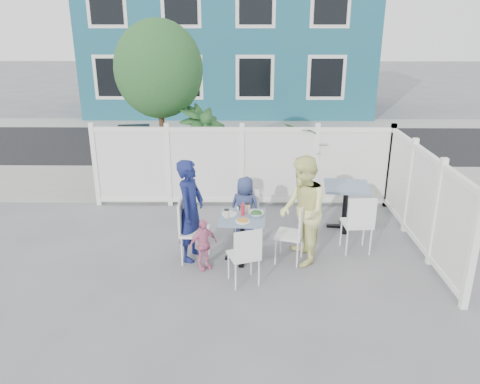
{
  "coord_description": "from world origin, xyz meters",
  "views": [
    {
      "loc": [
        0.16,
        -6.43,
        3.49
      ],
      "look_at": [
        0.08,
        0.49,
        0.98
      ],
      "focal_mm": 35.0,
      "sensor_mm": 36.0,
      "label": 1
    }
  ],
  "objects_px": {
    "toddler": "(203,244)",
    "chair_near": "(245,252)",
    "woman": "(302,211)",
    "boy": "(245,208)",
    "chair_left": "(189,226)",
    "chair_right": "(295,230)",
    "man": "(191,210)",
    "chair_back": "(247,211)",
    "utility_cabinet": "(136,155)",
    "spare_table": "(346,195)",
    "main_table": "(242,226)"
  },
  "relations": [
    {
      "from": "utility_cabinet",
      "to": "spare_table",
      "type": "distance_m",
      "value": 5.09
    },
    {
      "from": "main_table",
      "to": "spare_table",
      "type": "xyz_separation_m",
      "value": [
        1.82,
        1.23,
        0.06
      ]
    },
    {
      "from": "chair_near",
      "to": "chair_left",
      "type": "bearing_deg",
      "value": 119.93
    },
    {
      "from": "main_table",
      "to": "chair_back",
      "type": "bearing_deg",
      "value": 84.71
    },
    {
      "from": "chair_back",
      "to": "boy",
      "type": "relative_size",
      "value": 0.77
    },
    {
      "from": "chair_near",
      "to": "chair_right",
      "type": "bearing_deg",
      "value": 23.51
    },
    {
      "from": "chair_left",
      "to": "chair_right",
      "type": "height_order",
      "value": "chair_left"
    },
    {
      "from": "man",
      "to": "chair_right",
      "type": "bearing_deg",
      "value": -78.39
    },
    {
      "from": "woman",
      "to": "chair_right",
      "type": "bearing_deg",
      "value": -88.22
    },
    {
      "from": "chair_back",
      "to": "woman",
      "type": "distance_m",
      "value": 1.23
    },
    {
      "from": "man",
      "to": "woman",
      "type": "distance_m",
      "value": 1.69
    },
    {
      "from": "chair_near",
      "to": "spare_table",
      "type": "bearing_deg",
      "value": 28.78
    },
    {
      "from": "woman",
      "to": "boy",
      "type": "distance_m",
      "value": 1.23
    },
    {
      "from": "chair_right",
      "to": "chair_back",
      "type": "xyz_separation_m",
      "value": [
        -0.72,
        0.86,
        -0.04
      ]
    },
    {
      "from": "chair_left",
      "to": "chair_right",
      "type": "distance_m",
      "value": 1.6
    },
    {
      "from": "chair_near",
      "to": "toddler",
      "type": "height_order",
      "value": "chair_near"
    },
    {
      "from": "man",
      "to": "toddler",
      "type": "bearing_deg",
      "value": -133.22
    },
    {
      "from": "chair_near",
      "to": "woman",
      "type": "xyz_separation_m",
      "value": [
        0.85,
        0.71,
        0.33
      ]
    },
    {
      "from": "spare_table",
      "to": "boy",
      "type": "bearing_deg",
      "value": -166.12
    },
    {
      "from": "chair_back",
      "to": "toddler",
      "type": "height_order",
      "value": "chair_back"
    },
    {
      "from": "utility_cabinet",
      "to": "chair_near",
      "type": "distance_m",
      "value": 5.32
    },
    {
      "from": "spare_table",
      "to": "man",
      "type": "relative_size",
      "value": 0.53
    },
    {
      "from": "chair_left",
      "to": "chair_near",
      "type": "height_order",
      "value": "chair_left"
    },
    {
      "from": "boy",
      "to": "toddler",
      "type": "bearing_deg",
      "value": 81.33
    },
    {
      "from": "utility_cabinet",
      "to": "woman",
      "type": "xyz_separation_m",
      "value": [
        3.4,
        -3.96,
        0.23
      ]
    },
    {
      "from": "chair_back",
      "to": "chair_near",
      "type": "bearing_deg",
      "value": 96.81
    },
    {
      "from": "spare_table",
      "to": "woman",
      "type": "bearing_deg",
      "value": -125.84
    },
    {
      "from": "chair_right",
      "to": "boy",
      "type": "height_order",
      "value": "boy"
    },
    {
      "from": "main_table",
      "to": "utility_cabinet",
      "type": "bearing_deg",
      "value": 122.6
    },
    {
      "from": "chair_back",
      "to": "main_table",
      "type": "bearing_deg",
      "value": 92.51
    },
    {
      "from": "spare_table",
      "to": "boy",
      "type": "relative_size",
      "value": 0.77
    },
    {
      "from": "toddler",
      "to": "utility_cabinet",
      "type": "bearing_deg",
      "value": 80.41
    },
    {
      "from": "main_table",
      "to": "chair_back",
      "type": "xyz_separation_m",
      "value": [
        0.07,
        0.8,
        -0.07
      ]
    },
    {
      "from": "spare_table",
      "to": "chair_near",
      "type": "distance_m",
      "value": 2.66
    },
    {
      "from": "toddler",
      "to": "chair_back",
      "type": "bearing_deg",
      "value": 24.77
    },
    {
      "from": "chair_left",
      "to": "man",
      "type": "relative_size",
      "value": 0.62
    },
    {
      "from": "chair_near",
      "to": "boy",
      "type": "height_order",
      "value": "boy"
    },
    {
      "from": "chair_right",
      "to": "toddler",
      "type": "bearing_deg",
      "value": 116.8
    },
    {
      "from": "utility_cabinet",
      "to": "main_table",
      "type": "distance_m",
      "value": 4.65
    },
    {
      "from": "chair_right",
      "to": "chair_back",
      "type": "bearing_deg",
      "value": 57.3
    },
    {
      "from": "man",
      "to": "chair_near",
      "type": "bearing_deg",
      "value": -118.28
    },
    {
      "from": "chair_left",
      "to": "boy",
      "type": "relative_size",
      "value": 0.9
    },
    {
      "from": "woman",
      "to": "toddler",
      "type": "xyz_separation_m",
      "value": [
        -1.48,
        -0.24,
        -0.44
      ]
    },
    {
      "from": "chair_back",
      "to": "toddler",
      "type": "relative_size",
      "value": 1.06
    },
    {
      "from": "chair_left",
      "to": "man",
      "type": "distance_m",
      "value": 0.24
    },
    {
      "from": "spare_table",
      "to": "chair_back",
      "type": "bearing_deg",
      "value": -166.1
    },
    {
      "from": "utility_cabinet",
      "to": "chair_right",
      "type": "bearing_deg",
      "value": -60.27
    },
    {
      "from": "toddler",
      "to": "chair_near",
      "type": "bearing_deg",
      "value": -70.68
    },
    {
      "from": "chair_back",
      "to": "boy",
      "type": "xyz_separation_m",
      "value": [
        -0.04,
        -0.01,
        0.06
      ]
    },
    {
      "from": "toddler",
      "to": "chair_right",
      "type": "bearing_deg",
      "value": -24.67
    }
  ]
}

